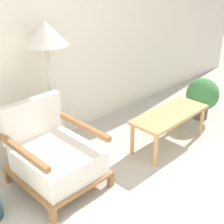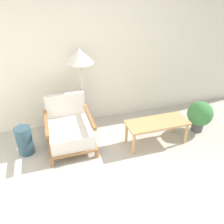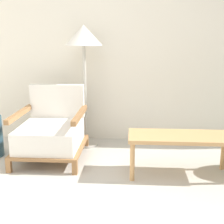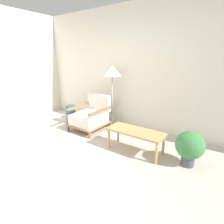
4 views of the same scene
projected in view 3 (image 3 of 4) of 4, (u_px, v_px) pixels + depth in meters
wall_back at (105, 32)px, 3.79m from camera, size 8.00×0.06×2.70m
armchair at (51, 132)px, 3.37m from camera, size 0.70×0.79×0.77m
floor_lamp at (84, 43)px, 3.55m from camera, size 0.43×0.43×1.43m
coffee_table at (181, 140)px, 2.94m from camera, size 0.98×0.40×0.40m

